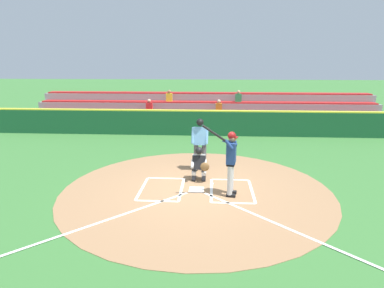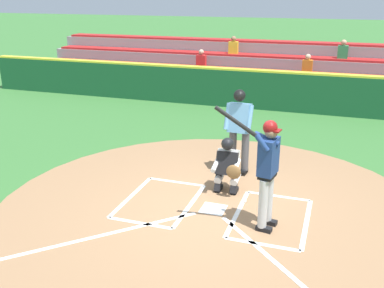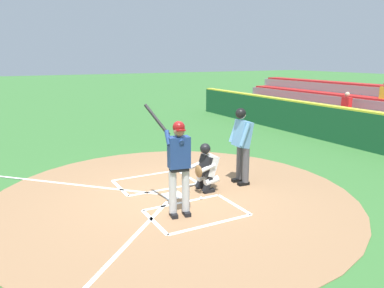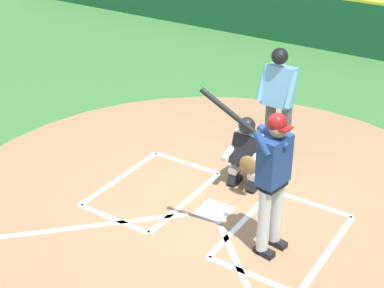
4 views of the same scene
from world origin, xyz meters
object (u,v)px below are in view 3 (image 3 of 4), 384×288
(batter, at_px, (178,161))
(plate_umpire, at_px, (242,141))
(baseball, at_px, (201,198))
(catcher, at_px, (206,166))

(batter, xyz_separation_m, plate_umpire, (0.95, -2.16, -0.02))
(plate_umpire, bearing_deg, baseball, 108.24)
(catcher, bearing_deg, baseball, 139.42)
(batter, xyz_separation_m, catcher, (0.93, -1.16, -0.51))
(plate_umpire, relative_size, baseball, 25.20)
(plate_umpire, bearing_deg, catcher, 91.08)
(catcher, height_order, plate_umpire, plate_umpire)
(baseball, bearing_deg, plate_umpire, -71.76)
(plate_umpire, distance_m, baseball, 1.78)
(batter, bearing_deg, plate_umpire, -66.34)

